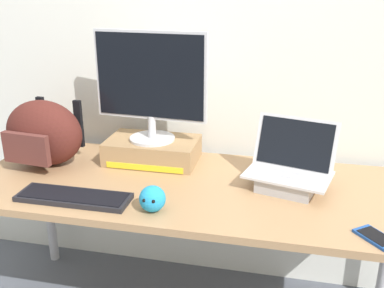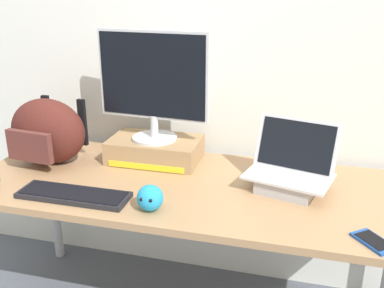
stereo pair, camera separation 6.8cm
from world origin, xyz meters
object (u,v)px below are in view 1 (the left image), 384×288
open_laptop (289,174)px  cell_phone (376,237)px  external_keyboard (74,197)px  desktop_monitor (150,84)px  plush_toy (152,199)px  toner_box_yellow (153,150)px  messenger_backpack (44,133)px

open_laptop → cell_phone: size_ratio=2.46×
external_keyboard → open_laptop: bearing=19.6°
open_laptop → desktop_monitor: bearing=-178.9°
desktop_monitor → plush_toy: desktop_monitor is taller
toner_box_yellow → messenger_backpack: 0.50m
open_laptop → messenger_backpack: 1.11m
external_keyboard → cell_phone: external_keyboard is taller
toner_box_yellow → messenger_backpack: size_ratio=1.06×
toner_box_yellow → open_laptop: 0.65m
external_keyboard → cell_phone: 1.11m
toner_box_yellow → desktop_monitor: desktop_monitor is taller
plush_toy → cell_phone: bearing=-1.7°
desktop_monitor → cell_phone: (0.93, -0.49, -0.37)m
desktop_monitor → messenger_backpack: bearing=-158.7°
desktop_monitor → messenger_backpack: (-0.47, -0.14, -0.22)m
open_laptop → messenger_backpack: bearing=-165.9°
plush_toy → desktop_monitor: bearing=107.3°
toner_box_yellow → cell_phone: toner_box_yellow is taller
toner_box_yellow → external_keyboard: bearing=-112.2°
external_keyboard → cell_phone: (1.11, -0.04, -0.01)m
toner_box_yellow → plush_toy: size_ratio=4.26×
toner_box_yellow → desktop_monitor: size_ratio=0.80×
cell_phone → plush_toy: (-0.78, 0.02, 0.04)m
desktop_monitor → messenger_backpack: 0.54m
desktop_monitor → cell_phone: size_ratio=3.39×
messenger_backpack → cell_phone: 1.45m
open_laptop → plush_toy: (-0.49, -0.31, -0.01)m
desktop_monitor → cell_phone: bearing=-23.3°
toner_box_yellow → open_laptop: open_laptop is taller
plush_toy → open_laptop: bearing=32.5°
desktop_monitor → cell_phone: desktop_monitor is taller
desktop_monitor → external_keyboard: desktop_monitor is taller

